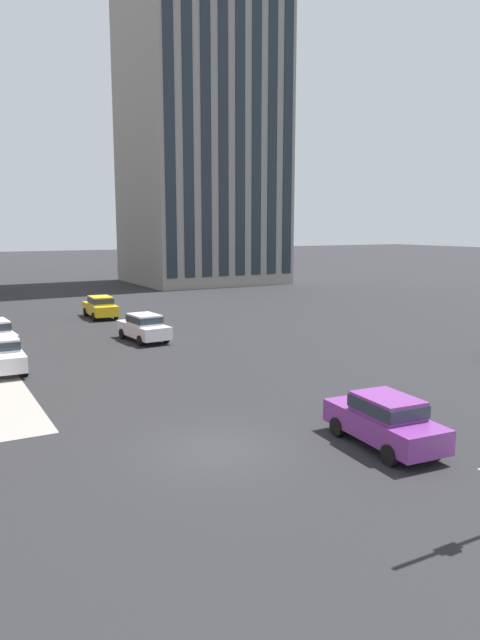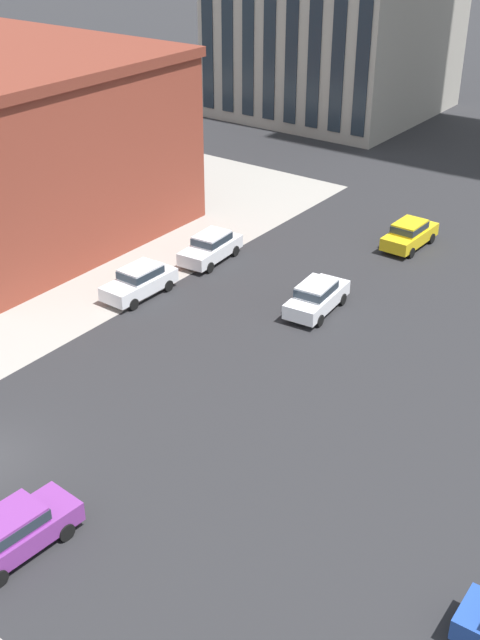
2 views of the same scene
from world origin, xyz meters
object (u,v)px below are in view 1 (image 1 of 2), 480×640
(car_main_northbound_far, at_px, (100,306))
(car_main_southbound_far, at_px, (144,326))
(car_cross_westbound, at_px, (2,353))
(car_main_mid, at_px, (385,419))

(car_main_northbound_far, xyz_separation_m, car_main_southbound_far, (-0.24, -10.46, 0.00))
(car_main_southbound_far, xyz_separation_m, car_cross_westbound, (-8.67, -4.07, 0.00))
(car_main_northbound_far, xyz_separation_m, car_main_mid, (0.51, -30.96, 0.00))
(car_main_northbound_far, relative_size, car_cross_westbound, 1.00)
(car_cross_westbound, height_order, car_main_mid, same)
(car_main_northbound_far, distance_m, car_cross_westbound, 17.05)
(car_main_northbound_far, distance_m, car_main_mid, 30.96)
(car_main_southbound_far, distance_m, car_cross_westbound, 9.58)
(car_main_southbound_far, bearing_deg, car_main_mid, -87.93)
(car_main_southbound_far, distance_m, car_main_mid, 20.51)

